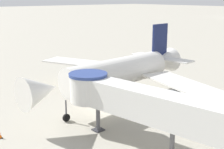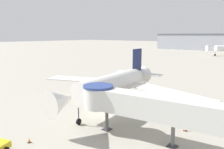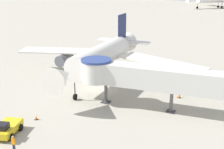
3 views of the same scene
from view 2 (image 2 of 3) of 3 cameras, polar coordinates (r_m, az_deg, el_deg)
The scene contains 5 objects.
ground_plane at distance 36.05m, azimuth -2.27°, elevation -10.48°, with size 800.00×800.00×0.00m, color #A8A393.
main_airplane at distance 38.02m, azimuth 0.44°, elevation -2.69°, with size 33.61×25.64×10.05m.
jet_bridge at distance 27.07m, azimuth 7.45°, elevation -7.83°, with size 19.33×5.68×6.08m.
traffic_cone_near_nose at distance 29.16m, azimuth -20.84°, elevation -15.74°, with size 0.39×0.39×0.65m.
traffic_cone_starboard_wing at distance 31.92m, azimuth 18.60°, elevation -13.16°, with size 0.46×0.46×0.76m.
Camera 2 is at (22.28, -25.30, 12.77)m, focal length 35.00 mm.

